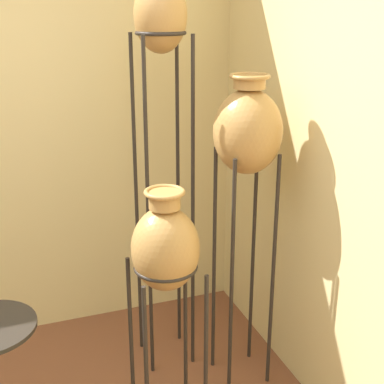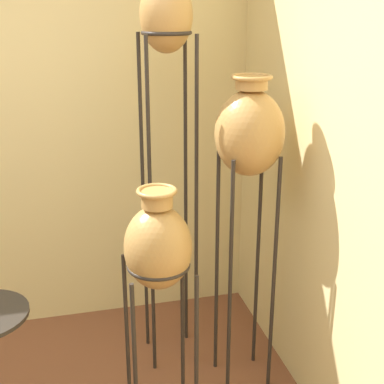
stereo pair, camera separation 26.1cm
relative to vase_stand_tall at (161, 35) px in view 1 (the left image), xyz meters
name	(u,v)px [view 1 (the left image)]	position (x,y,z in m)	size (l,w,h in m)	color
vase_stand_tall	(161,35)	(0.00, 0.00, 0.00)	(0.26, 0.26, 2.20)	#28231E
vase_stand_medium	(248,136)	(0.34, -0.31, -0.46)	(0.34, 0.34, 1.68)	#28231E
vase_stand_short	(165,251)	(-0.16, -0.55, -0.89)	(0.31, 0.31, 1.24)	#28231E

